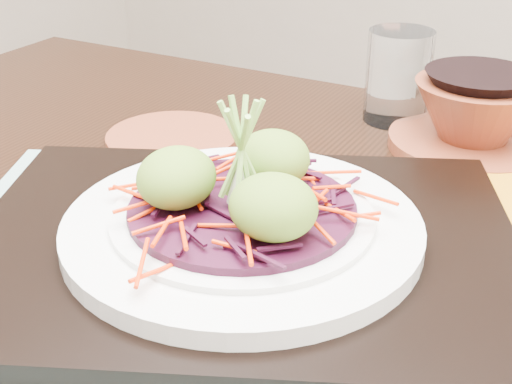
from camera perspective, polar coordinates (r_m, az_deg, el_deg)
The scene contains 11 objects.
dining_table at distance 0.67m, azimuth 0.79°, elevation -11.74°, with size 1.32×0.93×0.79m.
placemat at distance 0.58m, azimuth -1.07°, elevation -5.37°, with size 0.51×0.40×0.00m, color #7EA396.
serving_tray at distance 0.58m, azimuth -1.08°, elevation -4.36°, with size 0.44×0.33×0.02m, color black.
white_plate at distance 0.57m, azimuth -1.10°, elevation -2.69°, with size 0.29×0.29×0.02m.
cabbage_bed at distance 0.56m, azimuth -1.11°, elevation -1.40°, with size 0.18×0.18×0.01m, color #360A20.
carrot_julienne at distance 0.56m, azimuth -1.12°, elevation -0.61°, with size 0.22×0.22×0.01m, color red, non-canonical shape.
guacamole_scoops at distance 0.55m, azimuth -1.18°, elevation 0.91°, with size 0.16×0.14×0.05m.
scallion_garnish at distance 0.54m, azimuth -1.16°, elevation 3.02°, with size 0.07×0.07×0.10m, color #7EB648, non-canonical shape.
terracotta_side_plate at distance 0.81m, azimuth -6.72°, elevation 4.29°, with size 0.15×0.15×0.01m, color maroon.
water_glass at distance 0.87m, azimuth 11.31°, elevation 9.05°, with size 0.08×0.08×0.11m, color white.
terracotta_bowl_set at distance 0.81m, azimuth 17.09°, elevation 5.55°, with size 0.23×0.23×0.08m.
Camera 1 is at (0.34, -0.49, 1.11)m, focal length 50.00 mm.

